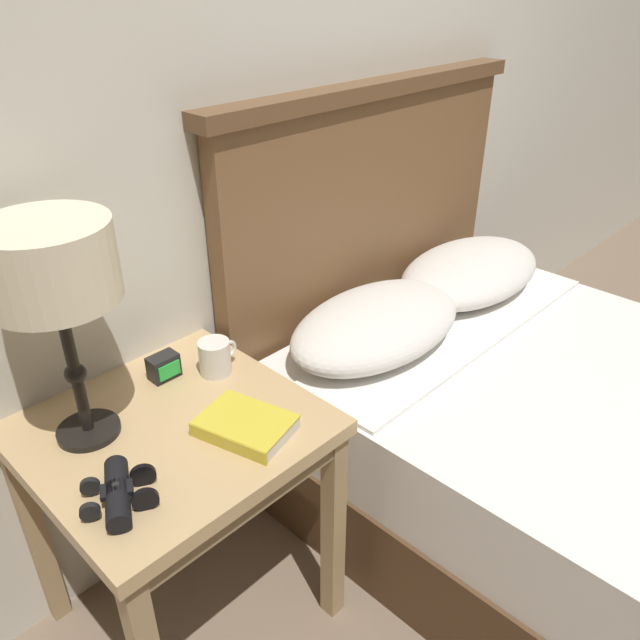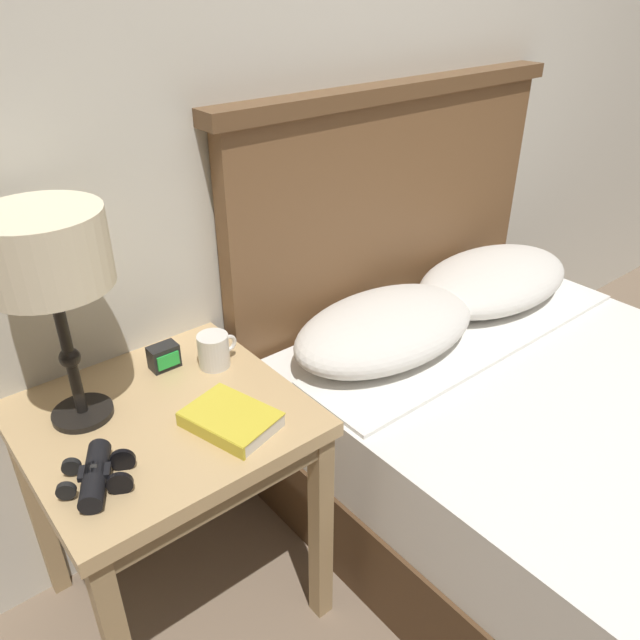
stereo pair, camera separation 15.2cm
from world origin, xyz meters
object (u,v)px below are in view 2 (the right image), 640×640
binoculars_pair (96,475)px  coffee_mug (214,350)px  nightstand (163,440)px  alarm_clock (164,357)px  bed (625,495)px  table_lamp (46,257)px  book_on_nightstand (230,420)px

binoculars_pair → coffee_mug: bearing=28.4°
nightstand → alarm_clock: size_ratio=9.07×
bed → binoculars_pair: 1.30m
binoculars_pair → alarm_clock: alarm_clock is taller
table_lamp → book_on_nightstand: table_lamp is taller
bed → binoculars_pair: (-1.12, 0.54, 0.36)m
binoculars_pair → alarm_clock: size_ratio=2.30×
nightstand → bed: size_ratio=0.31×
nightstand → table_lamp: table_lamp is taller
book_on_nightstand → binoculars_pair: binoculars_pair is taller
book_on_nightstand → binoculars_pair: 0.29m
book_on_nightstand → binoculars_pair: (-0.29, 0.01, 0.01)m
table_lamp → binoculars_pair: size_ratio=2.91×
bed → alarm_clock: bed is taller
coffee_mug → table_lamp: bearing=177.8°
nightstand → table_lamp: 0.49m
table_lamp → alarm_clock: 0.42m
book_on_nightstand → binoculars_pair: size_ratio=1.36×
nightstand → coffee_mug: 0.24m
bed → alarm_clock: size_ratio=28.83×
nightstand → book_on_nightstand: size_ratio=2.89×
bed → nightstand: bearing=144.5°
binoculars_pair → book_on_nightstand: bearing=-3.0°
table_lamp → alarm_clock: size_ratio=6.69×
book_on_nightstand → coffee_mug: size_ratio=2.13×
alarm_clock → book_on_nightstand: bearing=-89.2°
book_on_nightstand → coffee_mug: bearing=66.7°
coffee_mug → binoculars_pair: bearing=-151.6°
nightstand → bed: bed is taller
bed → book_on_nightstand: (-0.84, 0.52, 0.35)m
bed → book_on_nightstand: 1.05m
table_lamp → binoculars_pair: (-0.06, -0.22, -0.35)m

